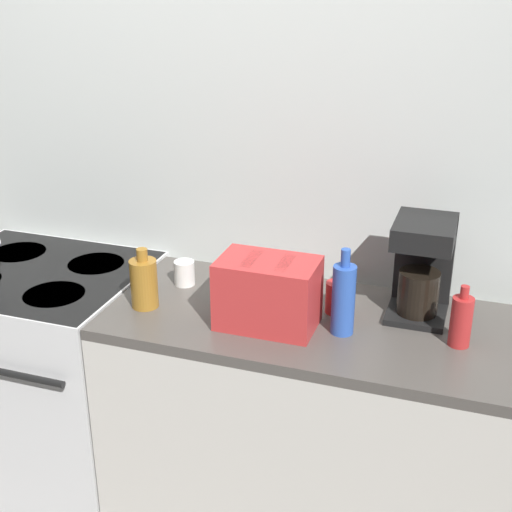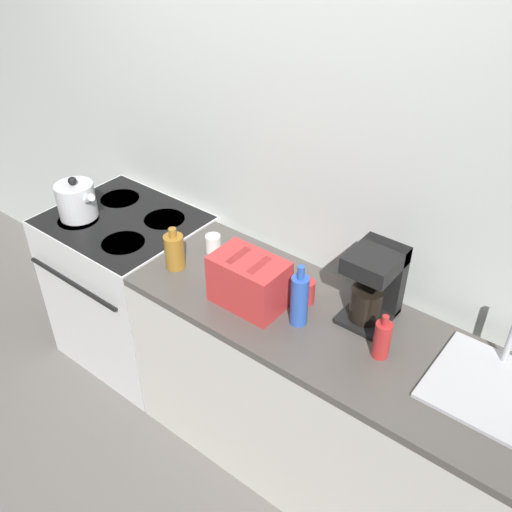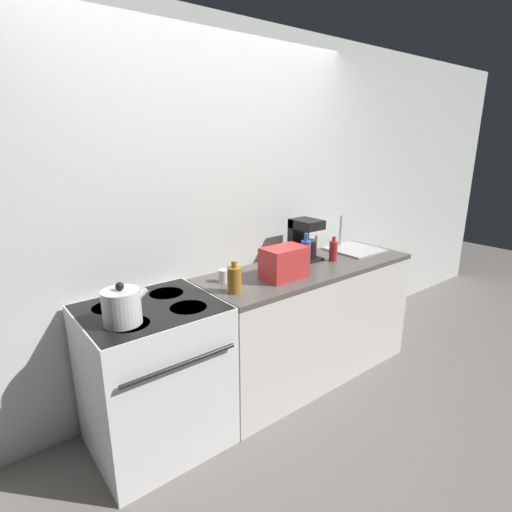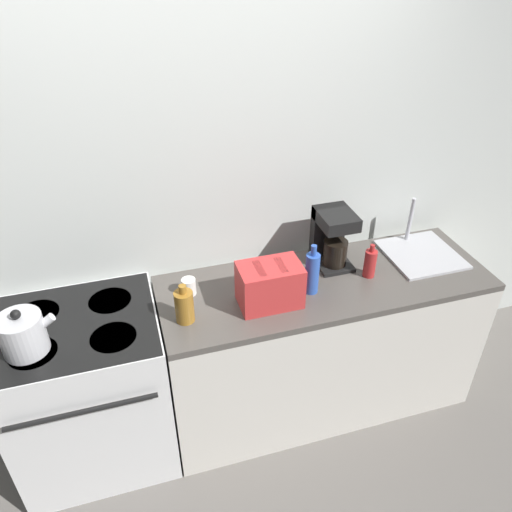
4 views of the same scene
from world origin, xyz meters
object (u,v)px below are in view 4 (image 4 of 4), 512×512
(stove, at_px, (91,389))
(bottle_red, at_px, (370,263))
(coffee_maker, at_px, (332,235))
(bottle_blue, at_px, (312,273))
(bottle_amber, at_px, (184,306))
(cup_red, at_px, (294,271))
(toaster, at_px, (270,285))
(kettle, at_px, (23,334))
(cup_white, at_px, (189,287))

(stove, xyz_separation_m, bottle_red, (1.50, -0.04, 0.52))
(coffee_maker, relative_size, bottle_blue, 1.16)
(bottle_blue, bearing_deg, coffee_maker, 47.51)
(bottle_amber, bearing_deg, bottle_blue, 3.17)
(bottle_blue, xyz_separation_m, cup_red, (-0.05, 0.12, -0.06))
(toaster, relative_size, bottle_red, 1.58)
(kettle, xyz_separation_m, toaster, (1.12, 0.01, 0.02))
(stove, bearing_deg, cup_red, 2.24)
(coffee_maker, bearing_deg, cup_white, -175.59)
(stove, distance_m, coffee_maker, 1.50)
(kettle, height_order, coffee_maker, coffee_maker)
(bottle_amber, bearing_deg, coffee_maker, 16.79)
(cup_white, bearing_deg, cup_red, -3.69)
(toaster, bearing_deg, cup_white, 152.97)
(kettle, height_order, cup_white, kettle)
(coffee_maker, relative_size, bottle_amber, 1.57)
(toaster, distance_m, coffee_maker, 0.50)
(coffee_maker, distance_m, cup_white, 0.81)
(stove, xyz_separation_m, coffee_maker, (1.36, 0.14, 0.61))
(kettle, distance_m, toaster, 1.12)
(bottle_amber, relative_size, bottle_red, 1.06)
(stove, xyz_separation_m, bottle_amber, (0.51, -0.12, 0.53))
(bottle_red, bearing_deg, cup_red, 167.42)
(cup_white, bearing_deg, kettle, -165.71)
(stove, distance_m, toaster, 1.09)
(kettle, relative_size, bottle_blue, 0.89)
(bottle_amber, xyz_separation_m, cup_red, (0.60, 0.16, -0.03))
(toaster, bearing_deg, stove, 173.37)
(toaster, xyz_separation_m, bottle_blue, (0.23, 0.03, 0.01))
(bottle_red, bearing_deg, bottle_blue, -173.85)
(toaster, bearing_deg, bottle_blue, 6.66)
(bottle_red, bearing_deg, toaster, -173.64)
(bottle_amber, distance_m, bottle_red, 1.00)
(bottle_red, xyz_separation_m, cup_white, (-0.94, 0.12, -0.04))
(bottle_red, bearing_deg, kettle, -177.66)
(coffee_maker, height_order, cup_red, coffee_maker)
(cup_red, bearing_deg, bottle_amber, -165.09)
(bottle_amber, xyz_separation_m, cup_white, (0.05, 0.20, -0.04))
(kettle, xyz_separation_m, bottle_red, (1.70, 0.07, -0.01))
(bottle_red, xyz_separation_m, cup_red, (-0.39, 0.09, -0.03))
(bottle_blue, bearing_deg, stove, 176.00)
(toaster, height_order, cup_red, toaster)
(bottle_blue, relative_size, cup_white, 3.18)
(bottle_red, height_order, cup_red, bottle_red)
(stove, relative_size, kettle, 3.70)
(toaster, distance_m, bottle_red, 0.58)
(kettle, bearing_deg, bottle_red, 2.34)
(toaster, bearing_deg, bottle_amber, -178.75)
(bottle_amber, relative_size, cup_white, 2.35)
(toaster, xyz_separation_m, cup_red, (0.18, 0.15, -0.06))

